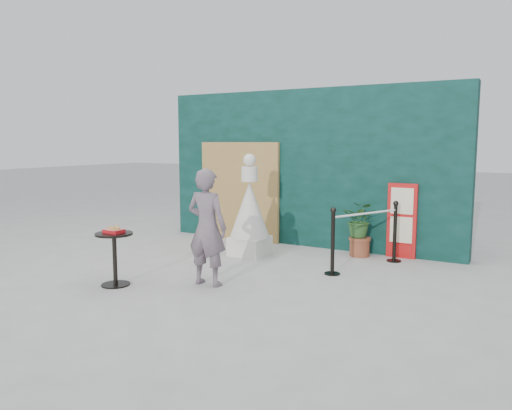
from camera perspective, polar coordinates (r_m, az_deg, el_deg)
name	(u,v)px	position (r m, az deg, el deg)	size (l,w,h in m)	color
ground	(214,284)	(7.22, -4.83, -8.96)	(60.00, 60.00, 0.00)	#ADAAA5
back_wall	(307,168)	(9.69, 5.79, 4.20)	(6.00, 0.30, 3.00)	black
bamboo_fence	(239,191)	(10.21, -1.91, 1.57)	(1.80, 0.08, 2.00)	tan
woman	(207,227)	(7.00, -5.63, -2.55)	(0.60, 0.39, 1.65)	slate
menu_board	(402,221)	(8.98, 16.32, -1.76)	(0.50, 0.07, 1.30)	red
statue	(250,214)	(8.82, -0.73, -1.07)	(0.70, 0.70, 1.80)	white
cafe_table	(115,251)	(7.28, -15.86, -5.03)	(0.52, 0.52, 0.75)	black
food_basket	(114,230)	(7.22, -15.92, -2.79)	(0.26, 0.19, 0.11)	red
planter	(360,225)	(8.94, 11.81, -2.22)	(0.57, 0.49, 0.97)	brown
stanchion_barrier	(365,237)	(8.16, 12.39, -3.62)	(0.84, 1.54, 1.03)	black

